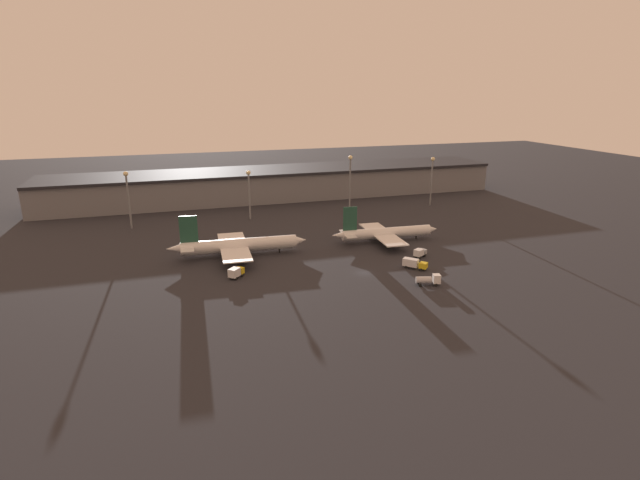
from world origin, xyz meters
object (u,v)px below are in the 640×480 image
object	(u,v)px
airplane_0	(238,245)
service_vehicle_0	(429,280)
service_vehicle_1	(236,272)
service_vehicle_2	(414,263)
service_vehicle_3	(420,252)
airplane_1	(385,233)

from	to	relation	value
airplane_0	service_vehicle_0	xyz separation A→B (m)	(45.26, -40.35, -1.88)
service_vehicle_1	service_vehicle_2	xyz separation A→B (m)	(51.26, -8.56, -0.01)
airplane_0	service_vehicle_1	bearing A→B (deg)	-97.22
service_vehicle_3	service_vehicle_2	bearing A→B (deg)	-158.03
service_vehicle_0	service_vehicle_3	world-z (taller)	service_vehicle_0
service_vehicle_0	service_vehicle_2	bearing A→B (deg)	94.82
airplane_1	service_vehicle_1	xyz separation A→B (m)	(-54.61, -18.99, -1.41)
airplane_0	service_vehicle_3	size ratio (longest dim) A/B	8.62
airplane_0	service_vehicle_2	xyz separation A→B (m)	(47.70, -27.49, -1.85)
airplane_0	service_vehicle_1	size ratio (longest dim) A/B	8.39
service_vehicle_3	airplane_1	bearing A→B (deg)	69.52
service_vehicle_1	service_vehicle_3	world-z (taller)	service_vehicle_1
service_vehicle_2	service_vehicle_3	xyz separation A→B (m)	(6.76, 8.92, -0.14)
service_vehicle_0	service_vehicle_3	bearing A→B (deg)	82.65
service_vehicle_1	service_vehicle_3	distance (m)	58.03
airplane_0	airplane_1	size ratio (longest dim) A/B	1.14
service_vehicle_2	service_vehicle_3	world-z (taller)	service_vehicle_2
service_vehicle_1	service_vehicle_3	bearing A→B (deg)	-46.97
airplane_0	service_vehicle_0	distance (m)	60.66
service_vehicle_3	airplane_0	bearing A→B (deg)	130.30
airplane_0	service_vehicle_3	xyz separation A→B (m)	(54.46, -18.57, -1.98)
airplane_0	service_vehicle_2	size ratio (longest dim) A/B	6.56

